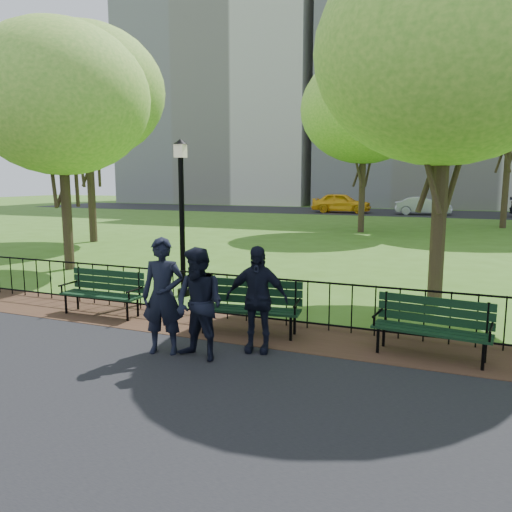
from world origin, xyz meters
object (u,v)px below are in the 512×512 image
at_px(tree_near_w, 60,99).
at_px(person_left, 163,296).
at_px(park_bench_main, 233,299).
at_px(tree_mid_w, 86,92).
at_px(park_bench_right_a, 433,321).
at_px(person_mid, 199,304).
at_px(tree_far_c, 365,109).
at_px(person_right, 257,299).
at_px(sedan_silver, 423,206).
at_px(taxi, 342,203).
at_px(tree_near_e, 448,51).
at_px(lamppost, 182,212).
at_px(park_bench_left_a, 104,288).

height_order(tree_near_w, person_left, tree_near_w).
xyz_separation_m(park_bench_main, tree_mid_w, (-11.04, 9.50, 5.64)).
distance_m(park_bench_right_a, person_mid, 3.53).
relative_size(park_bench_main, person_mid, 1.12).
bearing_deg(person_mid, person_left, -172.47).
bearing_deg(tree_far_c, park_bench_right_a, -76.22).
bearing_deg(person_right, sedan_silver, 79.54).
relative_size(tree_mid_w, tree_far_c, 1.03).
distance_m(tree_far_c, taxi, 15.66).
relative_size(tree_near_e, person_mid, 4.48).
xyz_separation_m(lamppost, taxi, (-2.93, 29.73, -1.14)).
bearing_deg(person_mid, park_bench_left_a, 164.07).
distance_m(park_bench_main, tree_near_w, 9.28).
bearing_deg(sedan_silver, taxi, 81.13).
distance_m(lamppost, tree_mid_w, 12.25).
xyz_separation_m(tree_near_e, person_right, (-2.44, -4.26, -4.40)).
bearing_deg(park_bench_right_a, sedan_silver, 100.81).
relative_size(tree_far_c, sedan_silver, 2.15).
bearing_deg(taxi, park_bench_main, -171.62).
xyz_separation_m(person_left, person_mid, (0.65, -0.04, -0.06)).
bearing_deg(lamppost, sedan_silver, 83.76).
xyz_separation_m(park_bench_left_a, sedan_silver, (3.87, 31.74, 0.13)).
bearing_deg(tree_near_e, park_bench_main, -131.94).
xyz_separation_m(park_bench_main, tree_near_e, (3.19, 3.55, 4.63)).
bearing_deg(lamppost, tree_near_e, 14.45).
bearing_deg(tree_far_c, person_mid, -86.64).
distance_m(park_bench_left_a, sedan_silver, 31.98).
bearing_deg(lamppost, tree_near_w, 160.71).
bearing_deg(person_mid, sedan_silver, 99.33).
height_order(park_bench_main, person_left, person_left).
bearing_deg(tree_near_w, park_bench_right_a, -19.89).
distance_m(park_bench_main, tree_far_c, 18.60).
bearing_deg(sedan_silver, tree_near_w, 154.82).
bearing_deg(lamppost, person_mid, -56.27).
bearing_deg(taxi, person_mid, -171.84).
xyz_separation_m(park_bench_main, person_right, (0.75, -0.71, 0.23)).
bearing_deg(person_mid, person_right, 56.36).
height_order(lamppost, tree_near_e, tree_near_e).
bearing_deg(park_bench_main, person_right, -51.06).
height_order(lamppost, person_left, lamppost).
relative_size(park_bench_left_a, tree_near_w, 0.24).
bearing_deg(park_bench_left_a, tree_near_e, 28.69).
bearing_deg(person_left, tree_near_w, 126.04).
xyz_separation_m(lamppost, tree_near_w, (-4.96, 1.74, 3.01)).
bearing_deg(tree_near_e, sedan_silver, 94.43).
height_order(tree_near_w, taxi, tree_near_w).
height_order(tree_mid_w, person_mid, tree_mid_w).
xyz_separation_m(tree_mid_w, person_right, (11.79, -10.22, -5.41)).
distance_m(park_bench_main, person_right, 1.06).
height_order(person_mid, person_right, person_mid).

